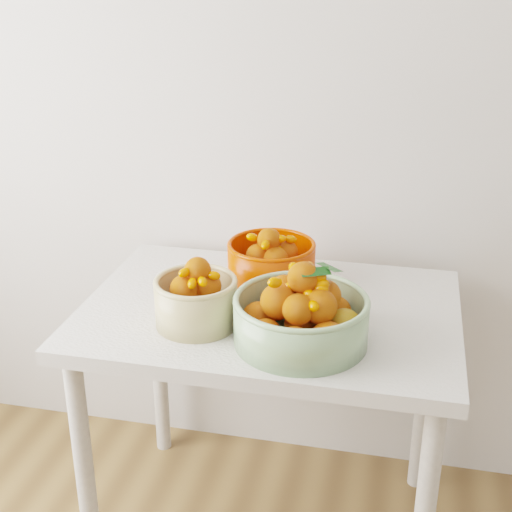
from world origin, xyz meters
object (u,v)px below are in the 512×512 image
object	(u,v)px
table	(270,338)
bowl_orange	(271,263)
bowl_green	(302,316)
bowl_cream	(196,299)

from	to	relation	value
table	bowl_orange	distance (m)	0.21
table	bowl_green	bearing A→B (deg)	-56.35
table	bowl_green	size ratio (longest dim) A/B	2.95
bowl_orange	bowl_green	bearing A→B (deg)	-65.69
bowl_green	bowl_orange	size ratio (longest dim) A/B	1.35
bowl_green	bowl_orange	bearing A→B (deg)	114.31
table	bowl_orange	world-z (taller)	bowl_orange
bowl_cream	bowl_orange	xyz separation A→B (m)	(0.14, 0.26, 0.00)
table	bowl_green	world-z (taller)	bowl_green
table	bowl_cream	distance (m)	0.27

